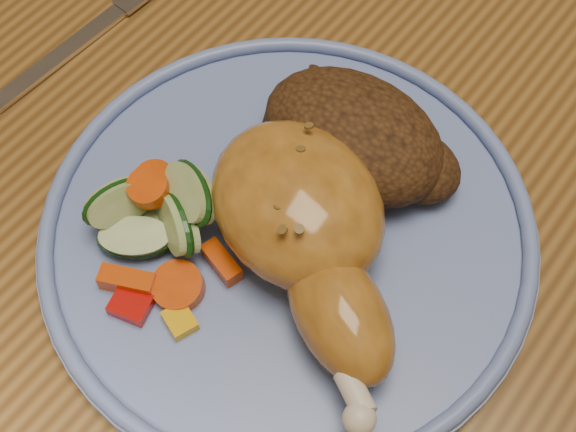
{
  "coord_description": "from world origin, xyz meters",
  "views": [
    {
      "loc": [
        0.07,
        -0.28,
        1.18
      ],
      "look_at": [
        -0.08,
        -0.09,
        0.78
      ],
      "focal_mm": 50.0,
      "sensor_mm": 36.0,
      "label": 1
    }
  ],
  "objects": [
    {
      "name": "dining_table",
      "position": [
        0.0,
        0.0,
        0.67
      ],
      "size": [
        0.9,
        1.4,
        0.75
      ],
      "color": "brown",
      "rests_on": "ground"
    },
    {
      "name": "plate",
      "position": [
        -0.08,
        -0.09,
        0.76
      ],
      "size": [
        0.3,
        0.3,
        0.01
      ],
      "primitive_type": "cylinder",
      "color": "#5D72AF",
      "rests_on": "dining_table"
    },
    {
      "name": "plate_rim",
      "position": [
        -0.08,
        -0.09,
        0.77
      ],
      "size": [
        0.3,
        0.3,
        0.01
      ],
      "primitive_type": "torus",
      "color": "#5D72AF",
      "rests_on": "plate"
    },
    {
      "name": "chicken_leg",
      "position": [
        -0.06,
        -0.1,
        0.79
      ],
      "size": [
        0.18,
        0.15,
        0.06
      ],
      "color": "#AF7124",
      "rests_on": "plate"
    },
    {
      "name": "rice_pilaf",
      "position": [
        -0.08,
        -0.03,
        0.78
      ],
      "size": [
        0.13,
        0.09,
        0.05
      ],
      "color": "#3F250F",
      "rests_on": "plate"
    },
    {
      "name": "vegetable_pile",
      "position": [
        -0.14,
        -0.14,
        0.78
      ],
      "size": [
        0.1,
        0.1,
        0.05
      ],
      "color": "#A50A05",
      "rests_on": "plate"
    },
    {
      "name": "fork",
      "position": [
        -0.29,
        -0.05,
        0.75
      ],
      "size": [
        0.02,
        0.16,
        0.0
      ],
      "color": "silver",
      "rests_on": "dining_table"
    }
  ]
}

